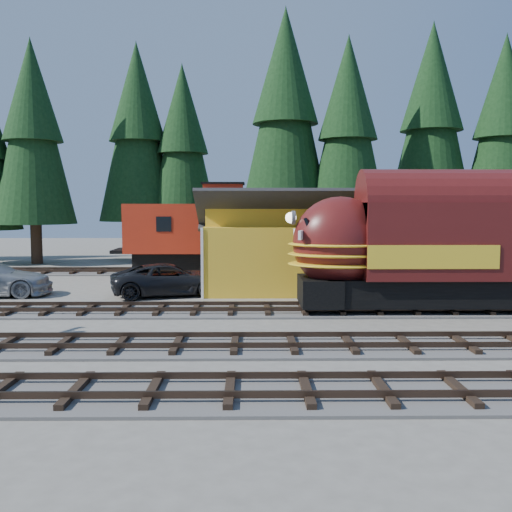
{
  "coord_description": "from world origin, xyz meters",
  "views": [
    {
      "loc": [
        -3.73,
        -19.56,
        4.42
      ],
      "look_at": [
        -3.47,
        4.0,
        2.36
      ],
      "focal_mm": 40.0,
      "sensor_mm": 36.0,
      "label": 1
    }
  ],
  "objects_px": {
    "caboose": "(209,232)",
    "pickup_truck_a": "(170,280)",
    "depot": "(320,234)"
  },
  "relations": [
    {
      "from": "caboose",
      "to": "pickup_truck_a",
      "type": "relative_size",
      "value": 1.85
    },
    {
      "from": "depot",
      "to": "caboose",
      "type": "distance_m",
      "value": 9.89
    },
    {
      "from": "caboose",
      "to": "depot",
      "type": "bearing_deg",
      "value": -49.35
    },
    {
      "from": "caboose",
      "to": "pickup_truck_a",
      "type": "bearing_deg",
      "value": -97.5
    },
    {
      "from": "depot",
      "to": "pickup_truck_a",
      "type": "bearing_deg",
      "value": -165.32
    },
    {
      "from": "depot",
      "to": "caboose",
      "type": "bearing_deg",
      "value": 130.65
    },
    {
      "from": "pickup_truck_a",
      "to": "depot",
      "type": "bearing_deg",
      "value": -91.19
    },
    {
      "from": "caboose",
      "to": "pickup_truck_a",
      "type": "xyz_separation_m",
      "value": [
        -1.25,
        -9.51,
        -1.92
      ]
    },
    {
      "from": "pickup_truck_a",
      "to": "caboose",
      "type": "bearing_deg",
      "value": -23.37
    },
    {
      "from": "depot",
      "to": "pickup_truck_a",
      "type": "height_order",
      "value": "depot"
    }
  ]
}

